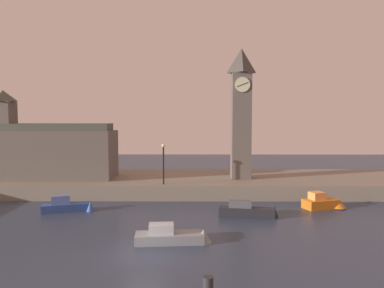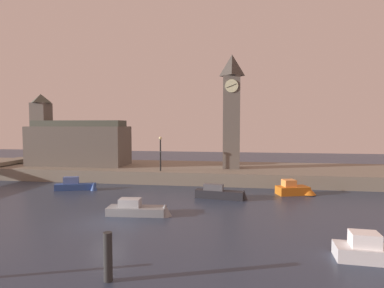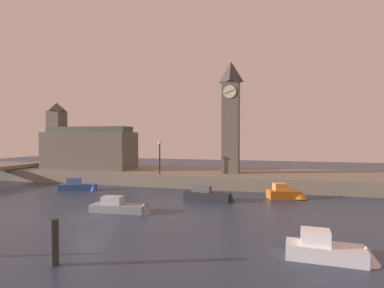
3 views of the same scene
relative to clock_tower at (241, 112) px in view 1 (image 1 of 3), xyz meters
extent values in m
plane|color=#2D384C|center=(-8.10, -18.97, -8.79)|extent=(120.00, 120.00, 0.00)
cube|color=slate|center=(-8.10, 1.03, -8.04)|extent=(70.00, 12.00, 1.50)
cube|color=#5B544C|center=(0.00, 0.01, -1.55)|extent=(2.07, 2.07, 11.48)
cylinder|color=beige|center=(0.00, -1.09, 2.85)|extent=(1.57, 0.12, 1.57)
cube|color=black|center=(0.00, -1.16, 2.85)|extent=(1.20, 0.04, 0.50)
pyramid|color=#403A35|center=(0.00, 0.01, 5.51)|extent=(2.27, 2.27, 2.64)
cube|color=#5B544C|center=(-20.55, 0.08, -4.68)|extent=(13.10, 5.02, 5.22)
cube|color=#5B544C|center=(-26.04, 0.08, -3.07)|extent=(2.12, 2.12, 8.44)
pyramid|color=#474C42|center=(-26.04, 0.08, 1.76)|extent=(2.33, 2.33, 1.21)
cube|color=#42473D|center=(-20.55, 0.08, -1.67)|extent=(12.44, 3.01, 0.80)
cylinder|color=black|center=(-8.19, -3.82, -5.44)|extent=(0.16, 0.16, 3.69)
sphere|color=#F2E099|center=(-8.19, -3.82, -3.42)|extent=(0.36, 0.36, 0.36)
cube|color=#2D4C93|center=(-16.25, -8.78, -8.46)|extent=(4.23, 2.14, 0.66)
cube|color=#5B7AC1|center=(-16.74, -8.78, -7.77)|extent=(1.64, 1.08, 0.73)
cone|color=#2D4C93|center=(-14.17, -8.78, -8.43)|extent=(1.04, 1.04, 1.04)
cube|color=#232328|center=(-0.80, -10.56, -8.40)|extent=(4.61, 1.58, 0.79)
cube|color=#515156|center=(-1.34, -10.56, -7.71)|extent=(1.90, 0.91, 0.59)
cone|color=#232328|center=(1.47, -10.56, -8.36)|extent=(0.94, 0.94, 1.13)
cube|color=orange|center=(6.30, -7.62, -8.38)|extent=(3.38, 2.41, 0.82)
cube|color=#FF9947|center=(5.93, -7.62, -7.64)|extent=(1.45, 1.39, 0.66)
cone|color=orange|center=(7.82, -7.62, -8.34)|extent=(1.76, 1.76, 0.76)
cube|color=gray|center=(-6.73, -16.82, -8.48)|extent=(4.56, 1.82, 0.62)
cube|color=#A8ADB2|center=(-7.27, -16.82, -7.86)|extent=(1.68, 1.16, 0.62)
cone|color=gray|center=(-4.51, -16.82, -8.45)|extent=(1.44, 1.44, 1.11)
camera|label=1|loc=(-5.14, -40.48, -0.62)|focal=34.62mm
camera|label=2|loc=(1.15, -39.91, -1.88)|focal=29.62mm
camera|label=3|loc=(5.47, -39.37, -2.69)|focal=29.04mm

